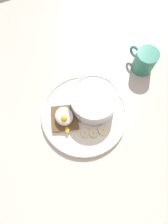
# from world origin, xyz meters

# --- Properties ---
(ground_plane) EXTENTS (1.20, 1.20, 0.02)m
(ground_plane) POSITION_xyz_m (0.00, 0.00, 0.01)
(ground_plane) COLOR beige
(ground_plane) RESTS_ON ground
(plate) EXTENTS (0.28, 0.28, 0.02)m
(plate) POSITION_xyz_m (0.00, 0.00, 0.03)
(plate) COLOR white
(plate) RESTS_ON ground_plane
(oatmeal_bowl) EXTENTS (0.15, 0.15, 0.07)m
(oatmeal_bowl) POSITION_xyz_m (-0.02, 0.04, 0.07)
(oatmeal_bowl) COLOR white
(oatmeal_bowl) RESTS_ON plate
(toast_slice) EXTENTS (0.11, 0.11, 0.01)m
(toast_slice) POSITION_xyz_m (-0.01, -0.06, 0.04)
(toast_slice) COLOR brown
(toast_slice) RESTS_ON plate
(poached_egg) EXTENTS (0.08, 0.06, 0.03)m
(poached_egg) POSITION_xyz_m (-0.01, -0.06, 0.06)
(poached_egg) COLOR white
(poached_egg) RESTS_ON toast_slice
(banana_slice_front) EXTENTS (0.04, 0.04, 0.02)m
(banana_slice_front) POSITION_xyz_m (0.07, 0.00, 0.04)
(banana_slice_front) COLOR beige
(banana_slice_front) RESTS_ON plate
(banana_slice_left) EXTENTS (0.04, 0.04, 0.01)m
(banana_slice_left) POSITION_xyz_m (0.06, -0.02, 0.04)
(banana_slice_left) COLOR beige
(banana_slice_left) RESTS_ON plate
(banana_slice_back) EXTENTS (0.05, 0.05, 0.01)m
(banana_slice_back) POSITION_xyz_m (0.08, 0.03, 0.04)
(banana_slice_back) COLOR #F3E5C0
(banana_slice_back) RESTS_ON plate
(coffee_mug) EXTENTS (0.11, 0.07, 0.08)m
(coffee_mug) POSITION_xyz_m (-0.08, 0.26, 0.06)
(coffee_mug) COLOR #2D7C68
(coffee_mug) RESTS_ON ground_plane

